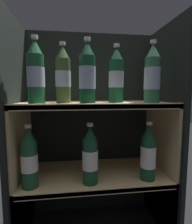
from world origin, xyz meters
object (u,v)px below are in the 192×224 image
at_px(bottle_upper_front_1, 87,74).
at_px(bottle_lower_front_2, 148,154).
at_px(bottle_upper_back_1, 116,76).
at_px(bottle_lower_front_1, 90,156).
at_px(bottle_upper_front_2, 152,75).
at_px(bottle_lower_front_0, 29,159).
at_px(bottle_upper_front_0, 36,74).
at_px(bottle_upper_back_0, 63,76).

relative_size(bottle_upper_front_1, bottle_lower_front_2, 1.00).
xyz_separation_m(bottle_upper_back_1, bottle_lower_front_1, (-0.13, -0.08, -0.35)).
distance_m(bottle_lower_front_1, bottle_lower_front_2, 0.27).
relative_size(bottle_upper_front_2, bottle_lower_front_1, 1.00).
bearing_deg(bottle_lower_front_0, bottle_upper_back_1, 11.29).
height_order(bottle_upper_back_1, bottle_lower_front_1, bottle_upper_back_1).
relative_size(bottle_upper_front_1, bottle_lower_front_1, 1.00).
distance_m(bottle_upper_front_1, bottle_upper_back_1, 0.16).
distance_m(bottle_upper_front_0, bottle_upper_front_1, 0.21).
relative_size(bottle_upper_front_1, bottle_upper_back_0, 1.00).
relative_size(bottle_upper_front_0, bottle_upper_front_2, 1.00).
bearing_deg(bottle_lower_front_0, bottle_upper_back_0, 28.56).
distance_m(bottle_upper_front_1, bottle_upper_front_2, 0.28).
relative_size(bottle_upper_front_2, bottle_upper_back_0, 1.00).
xyz_separation_m(bottle_upper_front_1, bottle_upper_front_2, (0.28, 0.00, -0.00)).
height_order(bottle_upper_front_0, bottle_upper_front_1, same).
relative_size(bottle_lower_front_0, bottle_lower_front_2, 1.00).
bearing_deg(bottle_upper_back_0, bottle_lower_front_2, -11.47).
relative_size(bottle_upper_front_2, bottle_upper_back_1, 1.00).
relative_size(bottle_upper_back_1, bottle_lower_front_0, 1.00).
relative_size(bottle_upper_front_2, bottle_lower_front_0, 1.00).
bearing_deg(bottle_upper_back_0, bottle_upper_back_1, 0.00).
bearing_deg(bottle_upper_front_0, bottle_lower_front_0, -180.00).
height_order(bottle_upper_front_0, bottle_upper_back_0, same).
bearing_deg(bottle_upper_back_1, bottle_lower_front_0, -168.71).
bearing_deg(bottle_upper_front_0, bottle_lower_front_2, 0.00).
distance_m(bottle_upper_front_2, bottle_upper_back_1, 0.16).
bearing_deg(bottle_upper_back_1, bottle_upper_front_0, -167.49).
bearing_deg(bottle_upper_back_0, bottle_upper_front_2, -11.29).
height_order(bottle_lower_front_0, bottle_lower_front_1, same).
bearing_deg(bottle_lower_front_1, bottle_lower_front_0, -180.00).
xyz_separation_m(bottle_upper_back_1, bottle_lower_front_2, (0.13, -0.08, -0.35)).
xyz_separation_m(bottle_upper_front_0, bottle_upper_back_0, (0.10, 0.08, 0.00)).
bearing_deg(bottle_lower_front_0, bottle_lower_front_2, 0.00).
height_order(bottle_upper_front_1, bottle_lower_front_0, bottle_upper_front_1).
relative_size(bottle_upper_front_0, bottle_upper_front_1, 1.00).
relative_size(bottle_upper_back_0, bottle_lower_front_1, 1.00).
bearing_deg(bottle_upper_front_2, bottle_upper_front_1, 180.00).
distance_m(bottle_upper_front_0, bottle_upper_front_2, 0.49).
distance_m(bottle_upper_front_1, bottle_upper_back_0, 0.13).
xyz_separation_m(bottle_upper_front_1, bottle_lower_front_2, (0.28, 0.00, -0.35)).
distance_m(bottle_upper_back_0, bottle_lower_front_1, 0.38).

